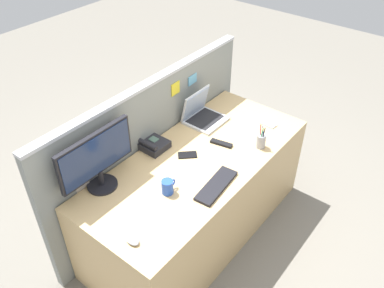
% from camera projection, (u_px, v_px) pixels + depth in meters
% --- Properties ---
extents(ground_plane, '(10.00, 10.00, 0.00)m').
position_uv_depth(ground_plane, '(197.00, 228.00, 3.35)').
color(ground_plane, slate).
extents(desk, '(1.86, 0.81, 0.74)m').
position_uv_depth(desk, '(197.00, 196.00, 3.12)').
color(desk, tan).
rests_on(desk, ground_plane).
extents(cubicle_divider, '(2.07, 0.08, 1.22)m').
position_uv_depth(cubicle_divider, '(153.00, 150.00, 3.19)').
color(cubicle_divider, gray).
rests_on(cubicle_divider, ground_plane).
extents(desktop_monitor, '(0.57, 0.20, 0.41)m').
position_uv_depth(desktop_monitor, '(97.00, 158.00, 2.54)').
color(desktop_monitor, black).
rests_on(desktop_monitor, desk).
extents(laptop, '(0.30, 0.28, 0.25)m').
position_uv_depth(laptop, '(202.00, 114.00, 3.26)').
color(laptop, silver).
rests_on(laptop, desk).
extents(desk_phone, '(0.18, 0.18, 0.09)m').
position_uv_depth(desk_phone, '(153.00, 145.00, 2.98)').
color(desk_phone, '#232328').
rests_on(desk_phone, desk).
extents(keyboard_main, '(0.39, 0.16, 0.02)m').
position_uv_depth(keyboard_main, '(216.00, 186.00, 2.67)').
color(keyboard_main, black).
rests_on(keyboard_main, desk).
extents(computer_mouse_right_hand, '(0.07, 0.11, 0.03)m').
position_uv_depth(computer_mouse_right_hand, '(132.00, 240.00, 2.31)').
color(computer_mouse_right_hand, '#B2B5BC').
rests_on(computer_mouse_right_hand, desk).
extents(pen_cup, '(0.07, 0.07, 0.19)m').
position_uv_depth(pen_cup, '(261.00, 141.00, 2.98)').
color(pen_cup, '#99999E').
rests_on(pen_cup, desk).
extents(cell_phone_black_slab, '(0.15, 0.15, 0.01)m').
position_uv_depth(cell_phone_black_slab, '(187.00, 155.00, 2.93)').
color(cell_phone_black_slab, black).
rests_on(cell_phone_black_slab, desk).
extents(cell_phone_silver_slab, '(0.07, 0.15, 0.01)m').
position_uv_depth(cell_phone_silver_slab, '(267.00, 124.00, 3.25)').
color(cell_phone_silver_slab, '#B7BAC1').
rests_on(cell_phone_silver_slab, desk).
extents(tv_remote, '(0.08, 0.18, 0.02)m').
position_uv_depth(tv_remote, '(221.00, 143.00, 3.03)').
color(tv_remote, black).
rests_on(tv_remote, desk).
extents(coffee_mug, '(0.12, 0.08, 0.10)m').
position_uv_depth(coffee_mug, '(168.00, 187.00, 2.60)').
color(coffee_mug, blue).
rests_on(coffee_mug, desk).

